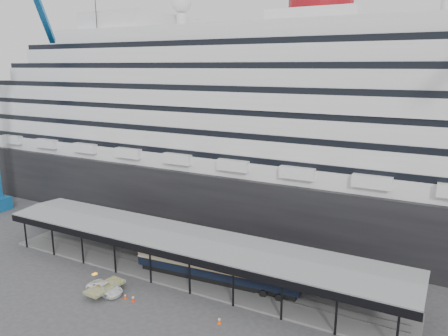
{
  "coord_description": "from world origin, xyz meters",
  "views": [
    {
      "loc": [
        28.79,
        -38.79,
        26.45
      ],
      "look_at": [
        3.7,
        8.0,
        14.02
      ],
      "focal_mm": 35.0,
      "sensor_mm": 36.0,
      "label": 1
    }
  ],
  "objects": [
    {
      "name": "cruise_ship",
      "position": [
        0.05,
        32.0,
        18.35
      ],
      "size": [
        130.0,
        30.0,
        43.9
      ],
      "color": "black",
      "rests_on": "ground"
    },
    {
      "name": "platform_canopy",
      "position": [
        0.0,
        5.0,
        2.36
      ],
      "size": [
        56.0,
        9.18,
        5.3
      ],
      "color": "slate",
      "rests_on": "ground"
    },
    {
      "name": "pullman_carriage",
      "position": [
        4.33,
        5.0,
        2.59
      ],
      "size": [
        21.84,
        4.44,
        21.29
      ],
      "rotation": [
        0.0,
        0.0,
        0.08
      ],
      "color": "black",
      "rests_on": "ground"
    },
    {
      "name": "port_truck",
      "position": [
        -6.06,
        -3.81,
        0.66
      ],
      "size": [
        4.88,
        2.55,
        1.31
      ],
      "primitive_type": "imported",
      "rotation": [
        0.0,
        0.0,
        1.49
      ],
      "color": "white",
      "rests_on": "ground"
    },
    {
      "name": "traffic_cone_left",
      "position": [
        -1.92,
        -3.69,
        0.42
      ],
      "size": [
        0.44,
        0.44,
        0.84
      ],
      "rotation": [
        0.0,
        0.0,
        0.03
      ],
      "color": "red",
      "rests_on": "ground"
    },
    {
      "name": "ground",
      "position": [
        0.0,
        0.0,
        0.0
      ],
      "size": [
        200.0,
        200.0,
        0.0
      ],
      "primitive_type": "plane",
      "color": "#3B3B3D",
      "rests_on": "ground"
    },
    {
      "name": "traffic_cone_right",
      "position": [
        8.97,
        -2.89,
        0.4
      ],
      "size": [
        0.54,
        0.54,
        0.81
      ],
      "rotation": [
        0.0,
        0.0,
        0.38
      ],
      "color": "#F9560D",
      "rests_on": "ground"
    },
    {
      "name": "traffic_cone_mid",
      "position": [
        -3.12,
        -3.65,
        0.35
      ],
      "size": [
        0.41,
        0.41,
        0.7
      ],
      "rotation": [
        0.0,
        0.0,
        -0.17
      ],
      "color": "#E04B0C",
      "rests_on": "ground"
    }
  ]
}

